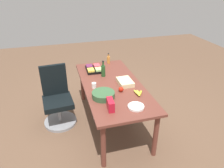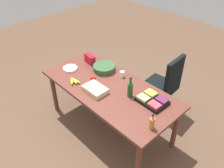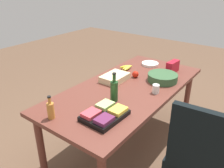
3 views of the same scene
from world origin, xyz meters
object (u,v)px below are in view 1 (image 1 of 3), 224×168
at_px(chip_bag_red, 110,105).
at_px(paper_plate_stack, 136,107).
at_px(wine_bottle, 103,70).
at_px(paper_cup, 94,85).
at_px(salad_bowl, 103,95).
at_px(banana_bunch, 138,93).
at_px(conference_table, 112,89).
at_px(apple_red, 121,89).
at_px(sheet_cake, 125,82).
at_px(dressing_bottle, 108,60).
at_px(office_chair, 58,102).
at_px(fruit_platter, 94,69).

bearing_deg(chip_bag_red, paper_plate_stack, -100.31).
relative_size(wine_bottle, chip_bag_red, 1.42).
bearing_deg(paper_cup, salad_bowl, -166.49).
height_order(salad_bowl, wine_bottle, wine_bottle).
bearing_deg(banana_bunch, conference_table, 34.41).
height_order(banana_bunch, wine_bottle, wine_bottle).
distance_m(paper_plate_stack, apple_red, 0.47).
relative_size(sheet_cake, dressing_bottle, 1.55).
height_order(sheet_cake, paper_cup, paper_cup).
bearing_deg(dressing_bottle, chip_bag_red, 166.01).
distance_m(paper_plate_stack, paper_cup, 0.81).
height_order(office_chair, wine_bottle, wine_bottle).
bearing_deg(wine_bottle, salad_bowl, 166.39).
bearing_deg(dressing_bottle, wine_bottle, 156.45).
distance_m(fruit_platter, paper_cup, 0.67).
height_order(conference_table, dressing_bottle, dressing_bottle).
height_order(banana_bunch, paper_cup, paper_cup).
bearing_deg(banana_bunch, wine_bottle, 25.19).
xyz_separation_m(dressing_bottle, fruit_platter, (-0.27, 0.35, -0.05)).
bearing_deg(salad_bowl, conference_table, -33.09).
xyz_separation_m(conference_table, chip_bag_red, (-0.67, 0.21, 0.15)).
bearing_deg(salad_bowl, office_chair, 45.69).
xyz_separation_m(office_chair, fruit_platter, (0.33, -0.72, 0.41)).
relative_size(fruit_platter, wine_bottle, 1.29).
bearing_deg(sheet_cake, office_chair, 73.07).
bearing_deg(fruit_platter, paper_cup, 168.74).
distance_m(conference_table, office_chair, 0.98).
bearing_deg(salad_bowl, fruit_platter, -3.34).
distance_m(conference_table, paper_plate_stack, 0.75).
bearing_deg(paper_cup, sheet_cake, -90.07).
bearing_deg(paper_plate_stack, conference_table, 9.62).
height_order(sheet_cake, fruit_platter, fruit_platter).
distance_m(apple_red, salad_bowl, 0.31).
distance_m(office_chair, wine_bottle, 0.96).
xyz_separation_m(office_chair, chip_bag_red, (-0.96, -0.68, 0.44)).
height_order(fruit_platter, apple_red, apple_red).
height_order(office_chair, sheet_cake, office_chair).
distance_m(wine_bottle, paper_cup, 0.45).
distance_m(paper_plate_stack, wine_bottle, 1.09).
bearing_deg(dressing_bottle, paper_plate_stack, 178.24).
height_order(dressing_bottle, fruit_platter, dressing_bottle).
distance_m(dressing_bottle, apple_red, 1.15).
bearing_deg(conference_table, paper_plate_stack, -170.38).
height_order(paper_plate_stack, fruit_platter, fruit_platter).
relative_size(dressing_bottle, apple_red, 2.71).
height_order(fruit_platter, wine_bottle, wine_bottle).
bearing_deg(sheet_cake, apple_red, 147.34).
xyz_separation_m(sheet_cake, paper_plate_stack, (-0.69, 0.08, -0.02)).
xyz_separation_m(paper_plate_stack, chip_bag_red, (0.06, 0.34, 0.06)).
xyz_separation_m(conference_table, dressing_bottle, (0.88, -0.17, 0.16)).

